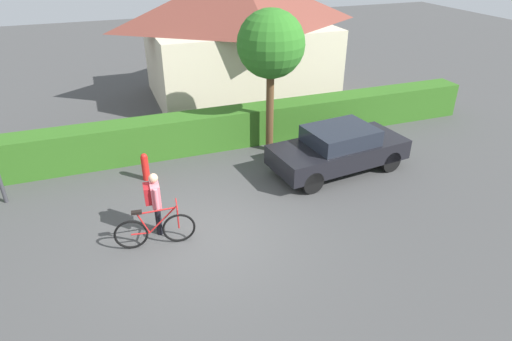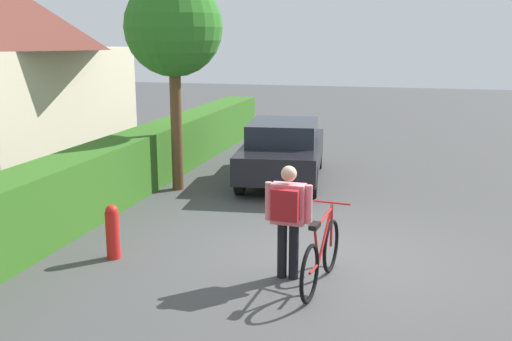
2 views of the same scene
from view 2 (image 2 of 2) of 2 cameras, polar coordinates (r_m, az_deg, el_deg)
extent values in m
plane|color=#454545|center=(8.89, 7.54, -8.24)|extent=(60.00, 60.00, 0.00)
cube|color=#31661E|center=(10.26, -18.43, -2.43)|extent=(21.57, 0.90, 1.19)
cube|color=black|center=(13.23, 2.60, 1.58)|extent=(4.11, 2.09, 0.57)
cube|color=#1E232D|center=(13.16, 2.64, 3.77)|extent=(2.03, 1.66, 0.45)
cylinder|color=black|center=(14.68, 0.25, 1.60)|extent=(0.64, 0.25, 0.63)
cylinder|color=black|center=(14.55, 6.01, 1.43)|extent=(0.64, 0.25, 0.63)
cylinder|color=black|center=(12.09, -1.53, -0.87)|extent=(0.64, 0.25, 0.63)
cylinder|color=black|center=(11.93, 5.47, -1.11)|extent=(0.64, 0.25, 0.63)
torus|color=black|center=(8.24, 7.22, -7.23)|extent=(0.74, 0.13, 0.73)
torus|color=black|center=(7.31, 5.19, -9.86)|extent=(0.74, 0.13, 0.73)
cylinder|color=#B21E1E|center=(7.85, 6.70, -6.04)|extent=(0.67, 0.11, 0.63)
cylinder|color=#B21E1E|center=(7.47, 5.85, -7.28)|extent=(0.25, 0.06, 0.55)
cylinder|color=#B21E1E|center=(7.65, 6.50, -4.63)|extent=(0.80, 0.13, 0.08)
cylinder|color=#B21E1E|center=(7.49, 5.62, -9.38)|extent=(0.40, 0.08, 0.05)
cylinder|color=#B21E1E|center=(8.14, 7.28, -5.28)|extent=(0.04, 0.04, 0.59)
cube|color=black|center=(7.28, 5.68, -5.33)|extent=(0.23, 0.12, 0.06)
cylinder|color=#B21E1E|center=(8.05, 7.35, -3.09)|extent=(0.08, 0.50, 0.03)
cylinder|color=black|center=(7.99, 2.53, -7.68)|extent=(0.13, 0.13, 0.76)
cylinder|color=black|center=(7.95, 3.65, -7.79)|extent=(0.13, 0.13, 0.76)
cube|color=#E5727F|center=(7.76, 3.15, -3.22)|extent=(0.22, 0.46, 0.54)
sphere|color=tan|center=(7.66, 3.18, -0.31)|extent=(0.21, 0.21, 0.21)
cylinder|color=#E5727F|center=(7.83, 1.21, -2.96)|extent=(0.09, 0.09, 0.51)
cylinder|color=#E5727F|center=(7.70, 5.12, -3.29)|extent=(0.09, 0.09, 0.51)
cube|color=maroon|center=(7.61, 2.85, -3.32)|extent=(0.18, 0.36, 0.41)
cylinder|color=brown|center=(12.41, -7.68, 4.39)|extent=(0.23, 0.23, 2.75)
sphere|color=#2D7223|center=(12.28, -7.96, 13.52)|extent=(1.97, 1.97, 1.97)
cylinder|color=red|center=(8.90, -13.63, -6.08)|extent=(0.20, 0.20, 0.70)
sphere|color=red|center=(8.79, -13.76, -3.80)|extent=(0.18, 0.18, 0.18)
camera|label=1|loc=(10.11, 66.47, 22.77)|focal=30.86mm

